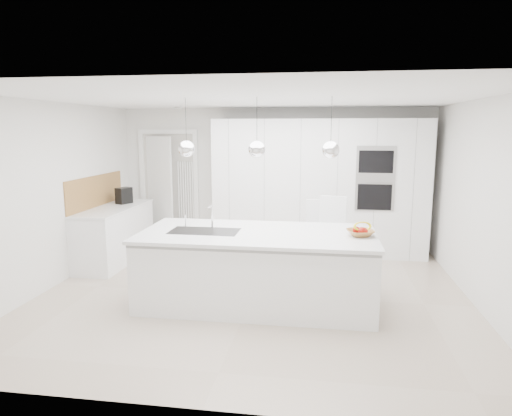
# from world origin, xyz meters

# --- Properties ---
(floor) EXTENTS (5.50, 5.50, 0.00)m
(floor) POSITION_xyz_m (0.00, 0.00, 0.00)
(floor) COLOR #BDAA97
(floor) RESTS_ON ground
(wall_back) EXTENTS (5.50, 0.00, 5.50)m
(wall_back) POSITION_xyz_m (0.00, 2.50, 1.25)
(wall_back) COLOR silver
(wall_back) RESTS_ON ground
(wall_left) EXTENTS (0.00, 5.00, 5.00)m
(wall_left) POSITION_xyz_m (-2.75, 0.00, 1.25)
(wall_left) COLOR silver
(wall_left) RESTS_ON ground
(ceiling) EXTENTS (5.50, 5.50, 0.00)m
(ceiling) POSITION_xyz_m (0.00, 0.00, 2.50)
(ceiling) COLOR white
(ceiling) RESTS_ON wall_back
(tall_cabinets) EXTENTS (3.60, 0.60, 2.30)m
(tall_cabinets) POSITION_xyz_m (0.80, 2.20, 1.15)
(tall_cabinets) COLOR white
(tall_cabinets) RESTS_ON floor
(oven_stack) EXTENTS (0.62, 0.04, 1.05)m
(oven_stack) POSITION_xyz_m (1.70, 1.89, 1.35)
(oven_stack) COLOR #A5A5A8
(oven_stack) RESTS_ON tall_cabinets
(doorway_frame) EXTENTS (1.11, 0.08, 2.13)m
(doorway_frame) POSITION_xyz_m (-1.95, 2.47, 1.02)
(doorway_frame) COLOR white
(doorway_frame) RESTS_ON floor
(hallway_door) EXTENTS (0.76, 0.38, 2.00)m
(hallway_door) POSITION_xyz_m (-2.20, 2.42, 1.00)
(hallway_door) COLOR white
(hallway_door) RESTS_ON floor
(radiator) EXTENTS (0.32, 0.04, 1.40)m
(radiator) POSITION_xyz_m (-1.63, 2.46, 0.85)
(radiator) COLOR white
(radiator) RESTS_ON floor
(left_base_cabinets) EXTENTS (0.60, 1.80, 0.86)m
(left_base_cabinets) POSITION_xyz_m (-2.45, 1.20, 0.43)
(left_base_cabinets) COLOR white
(left_base_cabinets) RESTS_ON floor
(left_worktop) EXTENTS (0.62, 1.82, 0.04)m
(left_worktop) POSITION_xyz_m (-2.45, 1.20, 0.88)
(left_worktop) COLOR white
(left_worktop) RESTS_ON left_base_cabinets
(oak_backsplash) EXTENTS (0.02, 1.80, 0.50)m
(oak_backsplash) POSITION_xyz_m (-2.74, 1.20, 1.15)
(oak_backsplash) COLOR #A6773E
(oak_backsplash) RESTS_ON wall_left
(island_base) EXTENTS (2.80, 1.20, 0.86)m
(island_base) POSITION_xyz_m (0.10, -0.30, 0.43)
(island_base) COLOR white
(island_base) RESTS_ON floor
(island_worktop) EXTENTS (2.84, 1.40, 0.04)m
(island_worktop) POSITION_xyz_m (0.10, -0.25, 0.88)
(island_worktop) COLOR white
(island_worktop) RESTS_ON island_base
(island_sink) EXTENTS (0.84, 0.44, 0.18)m
(island_sink) POSITION_xyz_m (-0.55, -0.30, 0.82)
(island_sink) COLOR #3F3F42
(island_sink) RESTS_ON island_worktop
(island_tap) EXTENTS (0.02, 0.02, 0.30)m
(island_tap) POSITION_xyz_m (-0.50, -0.10, 1.05)
(island_tap) COLOR white
(island_tap) RESTS_ON island_worktop
(pendant_left) EXTENTS (0.20, 0.20, 0.20)m
(pendant_left) POSITION_xyz_m (-0.75, -0.30, 1.90)
(pendant_left) COLOR white
(pendant_left) RESTS_ON ceiling
(pendant_mid) EXTENTS (0.20, 0.20, 0.20)m
(pendant_mid) POSITION_xyz_m (0.10, -0.30, 1.90)
(pendant_mid) COLOR white
(pendant_mid) RESTS_ON ceiling
(pendant_right) EXTENTS (0.20, 0.20, 0.20)m
(pendant_right) POSITION_xyz_m (0.95, -0.30, 1.90)
(pendant_right) COLOR white
(pendant_right) RESTS_ON ceiling
(fruit_bowl) EXTENTS (0.39, 0.39, 0.08)m
(fruit_bowl) POSITION_xyz_m (1.32, -0.28, 0.94)
(fruit_bowl) COLOR #A6773E
(fruit_bowl) RESTS_ON island_worktop
(espresso_machine) EXTENTS (0.25, 0.29, 0.27)m
(espresso_machine) POSITION_xyz_m (-2.43, 1.56, 1.03)
(espresso_machine) COLOR black
(espresso_machine) RESTS_ON left_worktop
(bar_stool_left) EXTENTS (0.49, 0.60, 1.15)m
(bar_stool_left) POSITION_xyz_m (0.82, 0.66, 0.57)
(bar_stool_left) COLOR white
(bar_stool_left) RESTS_ON floor
(bar_stool_right) EXTENTS (0.46, 0.59, 1.20)m
(bar_stool_right) POSITION_xyz_m (1.02, 0.63, 0.60)
(bar_stool_right) COLOR white
(bar_stool_right) RESTS_ON floor
(apple_a) EXTENTS (0.08, 0.08, 0.08)m
(apple_a) POSITION_xyz_m (1.37, -0.32, 0.97)
(apple_a) COLOR #A7140B
(apple_a) RESTS_ON fruit_bowl
(apple_b) EXTENTS (0.09, 0.09, 0.09)m
(apple_b) POSITION_xyz_m (1.33, -0.33, 0.97)
(apple_b) COLOR #A7140B
(apple_b) RESTS_ON fruit_bowl
(apple_c) EXTENTS (0.08, 0.08, 0.08)m
(apple_c) POSITION_xyz_m (1.33, -0.30, 0.97)
(apple_c) COLOR #A7140B
(apple_c) RESTS_ON fruit_bowl
(apple_extra_3) EXTENTS (0.08, 0.08, 0.08)m
(apple_extra_3) POSITION_xyz_m (1.27, -0.28, 0.97)
(apple_extra_3) COLOR #A7140B
(apple_extra_3) RESTS_ON fruit_bowl
(banana_bunch) EXTENTS (0.25, 0.18, 0.22)m
(banana_bunch) POSITION_xyz_m (1.34, -0.31, 1.02)
(banana_bunch) COLOR yellow
(banana_bunch) RESTS_ON fruit_bowl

